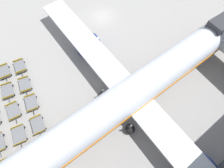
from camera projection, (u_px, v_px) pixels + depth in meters
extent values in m
plane|color=gray|center=(102.00, 17.00, 33.75)|extent=(500.00, 500.00, 0.00)
cube|color=#2D2D33|center=(220.00, 28.00, 26.16)|extent=(2.65, 5.09, 3.66)
cylinder|color=silver|center=(143.00, 85.00, 22.99)|extent=(4.54, 43.35, 4.26)
cube|color=silver|center=(132.00, 96.00, 23.37)|extent=(45.05, 3.99, 0.44)
cylinder|color=navy|center=(88.00, 45.00, 28.78)|extent=(2.69, 3.64, 2.67)
cube|color=orange|center=(142.00, 88.00, 23.65)|extent=(4.60, 39.01, 0.77)
cylinder|color=#56565B|center=(203.00, 47.00, 28.42)|extent=(0.24, 0.24, 1.84)
sphere|color=black|center=(200.00, 50.00, 29.24)|extent=(1.32, 1.32, 1.32)
cylinder|color=#56565B|center=(131.00, 127.00, 22.47)|extent=(0.24, 0.24, 1.84)
sphere|color=black|center=(130.00, 129.00, 23.29)|extent=(1.32, 1.32, 1.32)
cylinder|color=#56565B|center=(103.00, 93.00, 24.68)|extent=(0.24, 0.24, 1.84)
sphere|color=black|center=(104.00, 95.00, 25.49)|extent=(1.32, 1.32, 1.32)
sphere|color=black|center=(1.00, 122.00, 24.16)|extent=(0.36, 0.36, 0.36)
cube|color=#333338|center=(1.00, 155.00, 22.04)|extent=(0.70, 0.18, 0.06)
sphere|color=black|center=(6.00, 147.00, 22.69)|extent=(0.36, 0.36, 0.36)
sphere|color=black|center=(3.00, 135.00, 23.37)|extent=(0.36, 0.36, 0.36)
cube|color=olive|center=(0.00, 161.00, 21.40)|extent=(0.30, 1.58, 0.32)
sphere|color=black|center=(9.00, 161.00, 21.94)|extent=(0.36, 0.36, 0.36)
cube|color=slate|center=(4.00, 71.00, 27.48)|extent=(2.64, 1.95, 0.10)
cube|color=olive|center=(5.00, 77.00, 26.82)|extent=(0.33, 1.57, 0.32)
cube|color=olive|center=(2.00, 65.00, 27.76)|extent=(0.33, 1.57, 0.32)
cube|color=#333338|center=(7.00, 80.00, 26.96)|extent=(0.70, 0.17, 0.06)
sphere|color=black|center=(2.00, 79.00, 27.32)|extent=(0.36, 0.36, 0.36)
sphere|color=black|center=(11.00, 75.00, 27.61)|extent=(0.36, 0.36, 0.36)
sphere|color=black|center=(0.00, 70.00, 28.00)|extent=(0.36, 0.36, 0.36)
sphere|color=black|center=(8.00, 67.00, 28.29)|extent=(0.36, 0.36, 0.36)
cube|color=slate|center=(7.00, 91.00, 25.95)|extent=(2.74, 2.14, 0.10)
cube|color=olive|center=(8.00, 97.00, 25.27)|extent=(0.48, 1.55, 0.32)
cube|color=olive|center=(6.00, 84.00, 26.26)|extent=(0.48, 1.55, 0.32)
cube|color=#333338|center=(9.00, 100.00, 25.40)|extent=(0.69, 0.23, 0.06)
sphere|color=black|center=(5.00, 98.00, 25.81)|extent=(0.36, 0.36, 0.36)
sphere|color=black|center=(14.00, 95.00, 26.04)|extent=(0.36, 0.36, 0.36)
sphere|color=black|center=(3.00, 89.00, 26.52)|extent=(0.36, 0.36, 0.36)
sphere|color=black|center=(12.00, 86.00, 26.75)|extent=(0.36, 0.36, 0.36)
cube|color=slate|center=(13.00, 111.00, 24.53)|extent=(2.63, 1.93, 0.10)
cube|color=olive|center=(15.00, 118.00, 23.87)|extent=(0.32, 1.57, 0.32)
cube|color=olive|center=(10.00, 104.00, 24.81)|extent=(0.32, 1.57, 0.32)
cube|color=#333338|center=(16.00, 121.00, 24.01)|extent=(0.70, 0.16, 0.06)
sphere|color=black|center=(11.00, 119.00, 24.37)|extent=(0.36, 0.36, 0.36)
sphere|color=black|center=(21.00, 115.00, 24.66)|extent=(0.36, 0.36, 0.36)
sphere|color=black|center=(8.00, 109.00, 25.05)|extent=(0.36, 0.36, 0.36)
sphere|color=black|center=(18.00, 105.00, 25.34)|extent=(0.36, 0.36, 0.36)
cube|color=slate|center=(19.00, 135.00, 23.03)|extent=(2.71, 2.08, 0.10)
cube|color=olive|center=(20.00, 143.00, 22.36)|extent=(0.43, 1.56, 0.32)
cube|color=olive|center=(16.00, 126.00, 23.33)|extent=(0.43, 1.56, 0.32)
cube|color=#333338|center=(22.00, 146.00, 22.49)|extent=(0.70, 0.21, 0.06)
sphere|color=black|center=(16.00, 144.00, 22.89)|extent=(0.36, 0.36, 0.36)
sphere|color=black|center=(27.00, 139.00, 23.14)|extent=(0.36, 0.36, 0.36)
sphere|color=black|center=(14.00, 132.00, 23.59)|extent=(0.36, 0.36, 0.36)
sphere|color=black|center=(24.00, 127.00, 23.84)|extent=(0.36, 0.36, 0.36)
cube|color=slate|center=(26.00, 161.00, 21.61)|extent=(2.62, 1.91, 0.10)
cube|color=olive|center=(22.00, 152.00, 21.89)|extent=(0.30, 1.58, 0.32)
sphere|color=black|center=(34.00, 164.00, 21.75)|extent=(0.36, 0.36, 0.36)
sphere|color=black|center=(20.00, 157.00, 22.13)|extent=(0.36, 0.36, 0.36)
sphere|color=black|center=(30.00, 152.00, 22.42)|extent=(0.36, 0.36, 0.36)
cube|color=slate|center=(20.00, 66.00, 27.91)|extent=(2.68, 2.03, 0.10)
cube|color=olive|center=(21.00, 71.00, 27.25)|extent=(0.39, 1.57, 0.32)
cube|color=olive|center=(18.00, 60.00, 28.20)|extent=(0.39, 1.57, 0.32)
cube|color=#333338|center=(22.00, 74.00, 27.38)|extent=(0.70, 0.20, 0.06)
sphere|color=black|center=(18.00, 73.00, 27.76)|extent=(0.36, 0.36, 0.36)
sphere|color=black|center=(26.00, 70.00, 28.03)|extent=(0.36, 0.36, 0.36)
sphere|color=black|center=(16.00, 65.00, 28.46)|extent=(0.36, 0.36, 0.36)
sphere|color=black|center=(24.00, 62.00, 28.72)|extent=(0.36, 0.36, 0.36)
cube|color=slate|center=(25.00, 85.00, 26.42)|extent=(2.73, 2.13, 0.10)
cube|color=olive|center=(25.00, 90.00, 25.75)|extent=(0.47, 1.55, 0.32)
cube|color=olive|center=(23.00, 78.00, 26.73)|extent=(0.47, 1.55, 0.32)
cube|color=#333338|center=(27.00, 94.00, 25.88)|extent=(0.69, 0.23, 0.06)
sphere|color=black|center=(22.00, 92.00, 26.28)|extent=(0.36, 0.36, 0.36)
sphere|color=black|center=(31.00, 89.00, 26.52)|extent=(0.36, 0.36, 0.36)
sphere|color=black|center=(20.00, 83.00, 26.99)|extent=(0.36, 0.36, 0.36)
sphere|color=black|center=(29.00, 80.00, 27.23)|extent=(0.36, 0.36, 0.36)
cube|color=slate|center=(31.00, 103.00, 25.09)|extent=(2.71, 2.09, 0.10)
cube|color=olive|center=(32.00, 109.00, 24.42)|extent=(0.44, 1.56, 0.32)
cube|color=olive|center=(29.00, 95.00, 25.39)|extent=(0.44, 1.56, 0.32)
cube|color=#333338|center=(34.00, 113.00, 24.55)|extent=(0.70, 0.22, 0.06)
sphere|color=black|center=(29.00, 111.00, 24.94)|extent=(0.36, 0.36, 0.36)
sphere|color=black|center=(38.00, 107.00, 25.19)|extent=(0.36, 0.36, 0.36)
sphere|color=black|center=(27.00, 100.00, 25.64)|extent=(0.36, 0.36, 0.36)
sphere|color=black|center=(36.00, 97.00, 25.89)|extent=(0.36, 0.36, 0.36)
cube|color=slate|center=(38.00, 125.00, 23.64)|extent=(2.68, 2.03, 0.10)
cube|color=olive|center=(39.00, 132.00, 22.97)|extent=(0.39, 1.57, 0.32)
cube|color=olive|center=(35.00, 117.00, 23.93)|extent=(0.39, 1.57, 0.32)
cube|color=#333338|center=(41.00, 136.00, 23.11)|extent=(0.70, 0.20, 0.06)
sphere|color=black|center=(35.00, 133.00, 23.49)|extent=(0.36, 0.36, 0.36)
sphere|color=black|center=(45.00, 129.00, 23.75)|extent=(0.36, 0.36, 0.36)
sphere|color=black|center=(32.00, 122.00, 24.18)|extent=(0.36, 0.36, 0.36)
sphere|color=black|center=(42.00, 118.00, 24.45)|extent=(0.36, 0.36, 0.36)
cube|color=slate|center=(43.00, 150.00, 22.15)|extent=(2.63, 1.94, 0.10)
cube|color=olive|center=(46.00, 159.00, 21.49)|extent=(0.33, 1.57, 0.32)
cube|color=olive|center=(40.00, 142.00, 22.43)|extent=(0.33, 1.57, 0.32)
cube|color=#333338|center=(48.00, 162.00, 21.63)|extent=(0.70, 0.17, 0.06)
sphere|color=black|center=(41.00, 160.00, 21.99)|extent=(0.36, 0.36, 0.36)
sphere|color=black|center=(52.00, 154.00, 22.28)|extent=(0.36, 0.36, 0.36)
sphere|color=black|center=(37.00, 147.00, 22.67)|extent=(0.36, 0.36, 0.36)
sphere|color=black|center=(47.00, 142.00, 22.96)|extent=(0.36, 0.36, 0.36)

